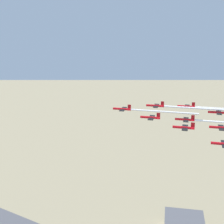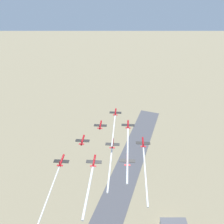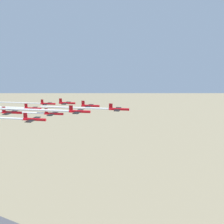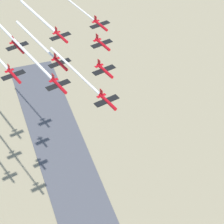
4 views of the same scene
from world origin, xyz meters
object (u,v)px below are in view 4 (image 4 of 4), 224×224
jet_6 (100,25)px  jet_7 (61,36)px  jet_2 (58,85)px  jet_5 (14,75)px  jet_0 (107,101)px  jet_1 (104,70)px  jet_4 (60,63)px  jet_3 (102,44)px  jet_8 (18,46)px

jet_6 → jet_7: 21.05m
jet_2 → jet_5: 20.82m
jet_0 → jet_1: jet_0 is taller
jet_4 → jet_2: bearing=59.5°
jet_3 → jet_7: bearing=-59.5°
jet_5 → jet_7: jet_5 is taller
jet_4 → jet_7: 20.73m
jet_6 → jet_8: size_ratio=1.00×
jet_2 → jet_6: (-32.67, 44.47, -5.19)m
jet_3 → jet_6: jet_3 is taller
jet_0 → jet_7: 54.75m
jet_4 → jet_5: jet_5 is taller
jet_2 → jet_8: jet_2 is taller
jet_6 → jet_7: (-1.49, -20.97, 1.05)m
jet_4 → jet_6: jet_4 is taller
jet_5 → jet_3: bearing=-180.0°
jet_2 → jet_6: size_ratio=1.00×
jet_0 → jet_7: jet_0 is taller
jet_4 → jet_8: size_ratio=1.00×
jet_6 → jet_8: 42.19m
jet_6 → jet_7: size_ratio=1.00×
jet_7 → jet_3: bearing=120.5°
jet_4 → jet_7: size_ratio=1.00×
jet_4 → jet_5: 21.15m
jet_1 → jet_5: (-20.06, -30.19, -0.50)m
jet_4 → jet_0: bearing=90.0°
jet_5 → jet_7: size_ratio=1.00×
jet_5 → jet_7: (-15.59, 32.72, -2.23)m
jet_6 → jet_0: bearing=59.5°
jet_0 → jet_4: jet_0 is taller
jet_3 → jet_8: 36.25m
jet_7 → jet_2: bearing=59.5°
jet_2 → jet_6: 55.43m
jet_1 → jet_2: size_ratio=1.00×
jet_2 → jet_8: 35.78m
jet_1 → jet_3: bearing=-120.5°
jet_3 → jet_1: bearing=59.5°
jet_0 → jet_7: size_ratio=1.00×
jet_0 → jet_1: 20.75m
jet_6 → jet_8: bearing=-0.0°
jet_1 → jet_8: bearing=-59.5°
jet_2 → jet_4: size_ratio=1.00×
jet_5 → jet_7: bearing=-150.5°
jet_1 → jet_6: 41.64m
jet_1 → jet_7: size_ratio=1.00×
jet_1 → jet_3: (-17.08, 11.75, -0.86)m
jet_1 → jet_2: 21.07m
jet_1 → jet_8: jet_1 is taller
jet_2 → jet_3: (-15.59, 32.72, -2.27)m
jet_7 → jet_8: size_ratio=1.00×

